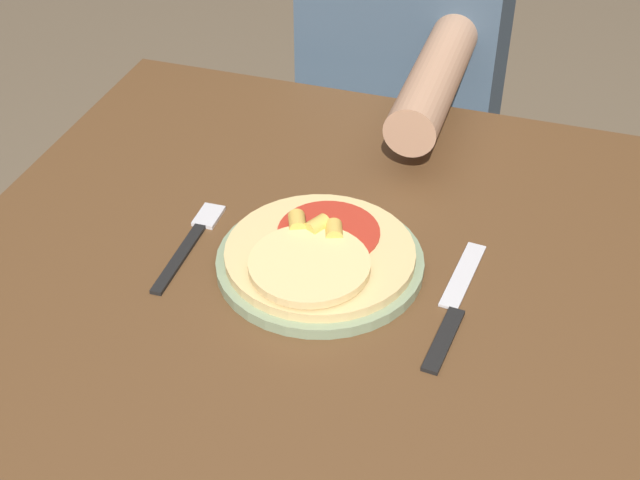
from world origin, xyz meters
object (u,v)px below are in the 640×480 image
object	(u,v)px
pizza	(318,253)
knife	(454,306)
plate	(320,262)
fork	(191,240)
dining_table	(348,375)
person_diner	(403,98)

from	to	relation	value
pizza	knife	bearing A→B (deg)	-5.47
plate	pizza	bearing A→B (deg)	-95.50
plate	fork	bearing A→B (deg)	-178.91
fork	dining_table	bearing A→B (deg)	-9.60
person_diner	fork	bearing A→B (deg)	-101.04
fork	plate	bearing A→B (deg)	1.09
pizza	fork	xyz separation A→B (m)	(-0.16, 0.00, -0.02)
knife	person_diner	xyz separation A→B (m)	(-0.20, 0.63, -0.11)
dining_table	fork	size ratio (longest dim) A/B	5.53
plate	pizza	distance (m)	0.02
plate	person_diner	size ratio (longest dim) A/B	0.21
fork	person_diner	distance (m)	0.63
dining_table	plate	xyz separation A→B (m)	(-0.05, 0.04, 0.13)
knife	person_diner	distance (m)	0.67
plate	fork	xyz separation A→B (m)	(-0.16, -0.00, -0.00)
person_diner	dining_table	bearing A→B (deg)	-82.12
knife	person_diner	size ratio (longest dim) A/B	0.19
pizza	fork	distance (m)	0.16
dining_table	plate	size ratio (longest dim) A/B	4.03
dining_table	fork	bearing A→B (deg)	170.40
pizza	knife	xyz separation A→B (m)	(0.16, -0.02, -0.02)
pizza	person_diner	size ratio (longest dim) A/B	0.19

